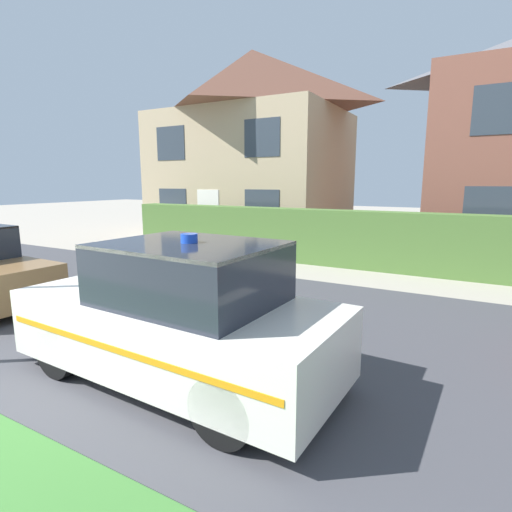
{
  "coord_description": "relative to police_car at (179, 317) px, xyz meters",
  "views": [
    {
      "loc": [
        4.46,
        -1.0,
        2.36
      ],
      "look_at": [
        0.97,
        5.21,
        1.05
      ],
      "focal_mm": 28.0,
      "sensor_mm": 36.0,
      "label": 1
    }
  ],
  "objects": [
    {
      "name": "road_strip",
      "position": [
        -1.45,
        1.96,
        -0.79
      ],
      "size": [
        28.0,
        6.95,
        0.01
      ],
      "primitive_type": "cube",
      "color": "#424247",
      "rests_on": "ground"
    },
    {
      "name": "garden_hedge",
      "position": [
        -0.07,
        7.54,
        -0.0
      ],
      "size": [
        15.43,
        0.68,
        1.6
      ],
      "primitive_type": "cube",
      "color": "#4C7233",
      "rests_on": "ground"
    },
    {
      "name": "police_car",
      "position": [
        0.0,
        0.0,
        0.0
      ],
      "size": [
        4.09,
        1.85,
        1.79
      ],
      "rotation": [
        0.0,
        0.0,
        3.1
      ],
      "color": "black",
      "rests_on": "road_strip"
    },
    {
      "name": "house_left",
      "position": [
        -5.9,
        11.99,
        3.19
      ],
      "size": [
        7.87,
        6.07,
        7.82
      ],
      "color": "tan",
      "rests_on": "ground"
    }
  ]
}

